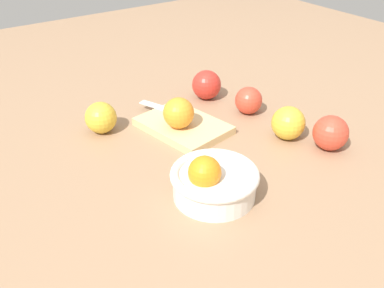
% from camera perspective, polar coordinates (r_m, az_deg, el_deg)
% --- Properties ---
extents(ground_plane, '(2.40, 2.40, 0.00)m').
position_cam_1_polar(ground_plane, '(0.99, 2.23, -0.24)').
color(ground_plane, '#997556').
extents(bowl, '(0.17, 0.17, 0.09)m').
position_cam_1_polar(bowl, '(0.82, 2.80, -4.84)').
color(bowl, white).
rests_on(bowl, ground_plane).
extents(cutting_board, '(0.23, 0.18, 0.02)m').
position_cam_1_polar(cutting_board, '(1.05, -1.19, 2.37)').
color(cutting_board, '#DBB77F').
rests_on(cutting_board, ground_plane).
extents(orange_on_board, '(0.07, 0.07, 0.07)m').
position_cam_1_polar(orange_on_board, '(1.01, -1.76, 4.08)').
color(orange_on_board, orange).
rests_on(orange_on_board, cutting_board).
extents(knife, '(0.15, 0.07, 0.01)m').
position_cam_1_polar(knife, '(1.10, -2.56, 4.45)').
color(knife, silver).
rests_on(knife, cutting_board).
extents(apple_back_right, '(0.07, 0.07, 0.07)m').
position_cam_1_polar(apple_back_right, '(1.05, -11.82, 3.39)').
color(apple_back_right, gold).
rests_on(apple_back_right, ground_plane).
extents(apple_front_left, '(0.08, 0.08, 0.08)m').
position_cam_1_polar(apple_front_left, '(1.03, 12.46, 2.69)').
color(apple_front_left, gold).
rests_on(apple_front_left, ground_plane).
extents(apple_front_right, '(0.07, 0.07, 0.07)m').
position_cam_1_polar(apple_front_right, '(1.13, 7.40, 5.66)').
color(apple_front_right, '#D6422D').
rests_on(apple_front_right, ground_plane).
extents(apple_front_right_2, '(0.08, 0.08, 0.08)m').
position_cam_1_polar(apple_front_right_2, '(1.20, 1.91, 7.74)').
color(apple_front_right_2, red).
rests_on(apple_front_right_2, ground_plane).
extents(apple_front_left_2, '(0.08, 0.08, 0.08)m').
position_cam_1_polar(apple_front_left_2, '(1.01, 17.65, 1.39)').
color(apple_front_left_2, '#D6422D').
rests_on(apple_front_left_2, ground_plane).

